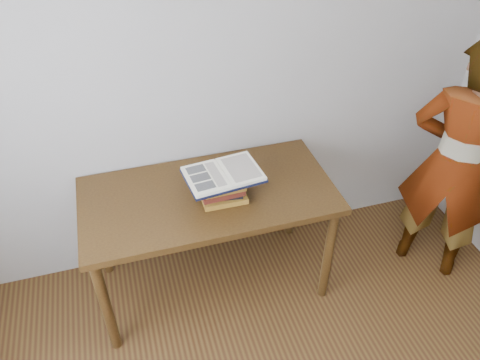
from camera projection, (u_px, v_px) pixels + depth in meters
name	position (u px, v px, depth m)	size (l,w,h in m)	color
room_shell	(350.00, 272.00, 1.05)	(3.54, 3.54, 2.62)	#A9A7A0
desk	(209.00, 206.00, 2.67)	(1.42, 0.71, 0.76)	#452D11
book_stack	(222.00, 189.00, 2.53)	(0.26, 0.18, 0.14)	#A26F25
open_book	(223.00, 174.00, 2.49)	(0.43, 0.32, 0.03)	black
reader	(455.00, 165.00, 2.74)	(0.58, 0.38, 1.60)	tan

